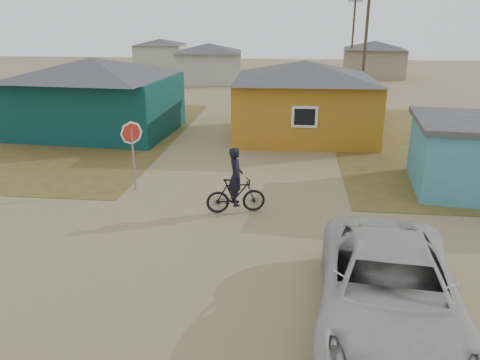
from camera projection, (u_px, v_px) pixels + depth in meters
name	position (u px, v px, depth m)	size (l,w,h in m)	color
ground	(210.00, 266.00, 11.91)	(120.00, 120.00, 0.00)	#8B7850
house_teal	(95.00, 95.00, 24.77)	(8.93, 7.08, 4.00)	#093330
house_yellow	(304.00, 98.00, 24.09)	(7.72, 6.76, 3.90)	#A86F19
house_pale_west	(209.00, 62.00, 43.78)	(7.04, 6.15, 3.60)	#A6AF97
house_beige_east	(374.00, 58.00, 47.71)	(6.95, 6.05, 3.60)	gray
house_pale_north	(161.00, 53.00, 55.90)	(6.28, 5.81, 3.40)	#A6AF97
utility_pole_near	(365.00, 46.00, 30.46)	(1.40, 0.20, 8.00)	#433928
utility_pole_far	(353.00, 36.00, 45.34)	(1.40, 0.20, 8.00)	#433928
stop_sign	(132.00, 140.00, 16.55)	(0.78, 0.35, 2.54)	gray
cyclist	(236.00, 189.00, 14.94)	(1.99, 1.00, 2.17)	black
vehicle	(389.00, 290.00, 9.39)	(2.78, 6.03, 1.67)	#B2B1AD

